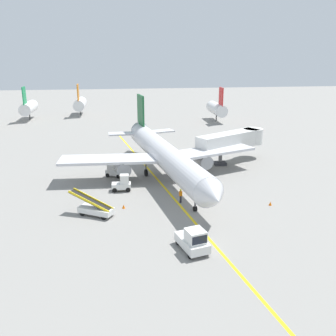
% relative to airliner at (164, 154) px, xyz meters
% --- Properties ---
extents(ground_plane, '(300.00, 300.00, 0.00)m').
position_rel_airliner_xyz_m(ground_plane, '(1.43, -12.28, -3.42)').
color(ground_plane, gray).
extents(taxi_line_yellow, '(13.02, 79.03, 0.01)m').
position_rel_airliner_xyz_m(taxi_line_yellow, '(0.09, -7.28, -3.41)').
color(taxi_line_yellow, yellow).
rests_on(taxi_line_yellow, ground).
extents(airliner, '(28.25, 35.26, 10.10)m').
position_rel_airliner_xyz_m(airliner, '(0.00, 0.00, 0.00)').
color(airliner, silver).
rests_on(airliner, ground).
extents(jet_bridge, '(12.40, 8.55, 4.85)m').
position_rel_airliner_xyz_m(jet_bridge, '(12.25, 6.43, 0.12)').
color(jet_bridge, silver).
rests_on(jet_bridge, ground).
extents(pushback_tug, '(2.73, 3.96, 2.20)m').
position_rel_airliner_xyz_m(pushback_tug, '(-0.08, -20.25, -2.42)').
color(pushback_tug, silver).
rests_on(pushback_tug, ground).
extents(baggage_tug_near_wing, '(2.45, 1.41, 2.10)m').
position_rel_airliner_xyz_m(baggage_tug_near_wing, '(-5.85, -4.32, -2.49)').
color(baggage_tug_near_wing, silver).
rests_on(baggage_tug_near_wing, ground).
extents(baggage_tug_by_cargo_door, '(2.73, 2.27, 2.10)m').
position_rel_airliner_xyz_m(baggage_tug_by_cargo_door, '(-6.91, 1.47, -2.49)').
color(baggage_tug_by_cargo_door, silver).
rests_on(baggage_tug_by_cargo_door, ground).
extents(belt_loader_forward_hold, '(4.95, 3.59, 2.59)m').
position_rel_airliner_xyz_m(belt_loader_forward_hold, '(-8.95, -11.41, -2.64)').
color(belt_loader_forward_hold, silver).
rests_on(belt_loader_forward_hold, ground).
extents(ground_crew_marshaller, '(0.36, 0.24, 1.70)m').
position_rel_airliner_xyz_m(ground_crew_marshaller, '(0.75, -9.29, -2.51)').
color(ground_crew_marshaller, '#26262D').
rests_on(ground_crew_marshaller, ground).
extents(safety_cone_nose_left, '(0.36, 0.36, 0.44)m').
position_rel_airliner_xyz_m(safety_cone_nose_left, '(10.81, -11.52, -3.20)').
color(safety_cone_nose_left, orange).
rests_on(safety_cone_nose_left, ground).
extents(safety_cone_nose_right, '(0.36, 0.36, 0.44)m').
position_rel_airliner_xyz_m(safety_cone_nose_right, '(-5.88, -10.00, -3.20)').
color(safety_cone_nose_right, orange).
rests_on(safety_cone_nose_right, ground).
extents(distant_aircraft_mid_left, '(3.00, 10.10, 8.80)m').
position_rel_airliner_xyz_m(distant_aircraft_mid_left, '(-28.76, 52.11, -0.20)').
color(distant_aircraft_mid_left, silver).
rests_on(distant_aircraft_mid_left, ground).
extents(distant_aircraft_mid_right, '(3.00, 10.10, 8.80)m').
position_rel_airliner_xyz_m(distant_aircraft_mid_right, '(-16.13, 58.21, -0.20)').
color(distant_aircraft_mid_right, silver).
rests_on(distant_aircraft_mid_right, ground).
extents(distant_aircraft_far_right, '(3.00, 10.10, 8.80)m').
position_rel_airliner_xyz_m(distant_aircraft_far_right, '(19.41, 43.21, -0.20)').
color(distant_aircraft_far_right, silver).
rests_on(distant_aircraft_far_right, ground).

